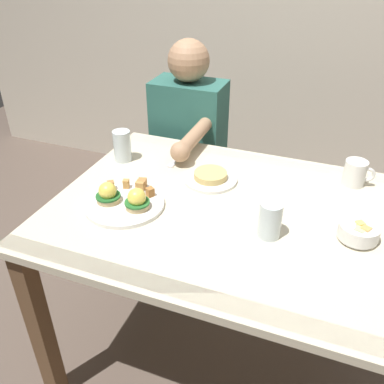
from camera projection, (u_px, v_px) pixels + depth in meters
The scene contains 10 objects.
ground_plane at pixel (221, 351), 1.79m from camera, with size 6.00×6.00×0.00m, color brown.
dining_table at pixel (228, 235), 1.45m from camera, with size 1.20×0.90×0.74m.
eggs_benedict_plate at pixel (124, 200), 1.40m from camera, with size 0.27×0.27×0.09m.
fruit_bowl at pixel (359, 232), 1.24m from camera, with size 0.12×0.12×0.06m.
coffee_mug at pixel (356, 172), 1.50m from camera, with size 0.11×0.08×0.09m.
fork at pixel (175, 160), 1.69m from camera, with size 0.03×0.16×0.00m.
water_glass_near at pixel (270, 222), 1.25m from camera, with size 0.07×0.07×0.12m.
water_glass_far at pixel (122, 147), 1.67m from camera, with size 0.07×0.07×0.13m.
side_plate at pixel (210, 177), 1.55m from camera, with size 0.20×0.20×0.04m.
diner_person at pixel (187, 144), 2.03m from camera, with size 0.34×0.54×1.14m.
Camera 1 is at (0.29, -1.11, 1.53)m, focal length 38.76 mm.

